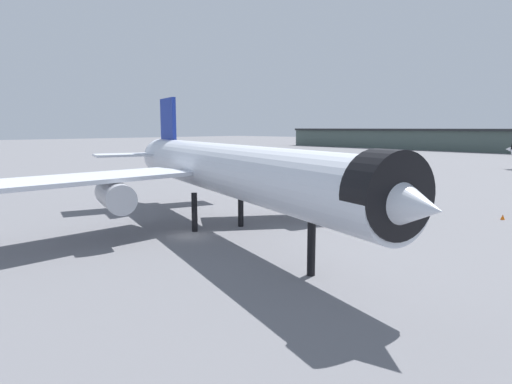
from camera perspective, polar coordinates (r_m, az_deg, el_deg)
ground at (r=50.95m, az=-8.47°, el=-5.52°), size 900.00×900.00×0.00m
airliner_near_gate at (r=50.91m, az=-3.89°, el=2.79°), size 57.45×51.19×16.39m
terminal_building at (r=262.71m, az=24.25°, el=6.08°), size 213.22×44.01×17.75m
service_truck_front at (r=82.26m, az=10.54°, el=0.76°), size 2.76×5.58×3.00m
traffic_cone_near_nose at (r=67.40m, az=28.74°, el=-2.79°), size 0.56×0.56×0.70m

